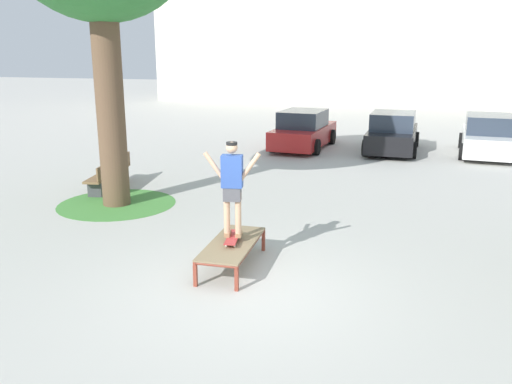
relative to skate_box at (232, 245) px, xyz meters
The scene contains 9 objects.
ground_plane 1.07m from the skate_box, 55.15° to the right, with size 120.00×120.00×0.00m, color #B7B5AD.
skate_box is the anchor object (origin of this frame).
skateboard 0.13m from the skate_box, 92.13° to the left, with size 0.34×0.82×0.09m.
skater 1.12m from the skate_box, 92.38° to the left, with size 1.00×0.33×1.69m.
grass_patch_near_left 5.10m from the skate_box, 143.74° to the left, with size 2.93×2.93×0.01m, color #47893D.
car_red 12.27m from the skate_box, 95.56° to the left, with size 2.15×4.32×1.50m.
car_black 12.68m from the skate_box, 79.94° to the left, with size 2.02×4.25×1.50m.
car_white 13.81m from the skate_box, 66.02° to the left, with size 2.13×4.31×1.50m.
park_bench 6.72m from the skate_box, 139.34° to the left, with size 0.84×2.44×0.83m.
Camera 1 is at (2.32, -7.50, 3.71)m, focal length 37.20 mm.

